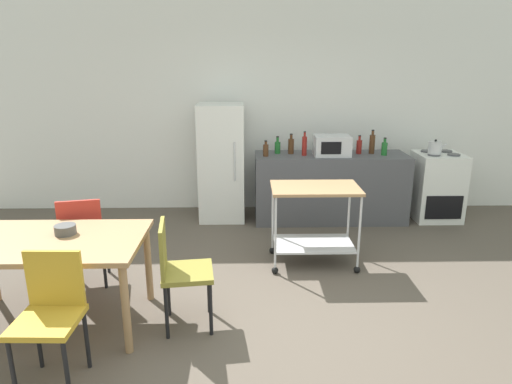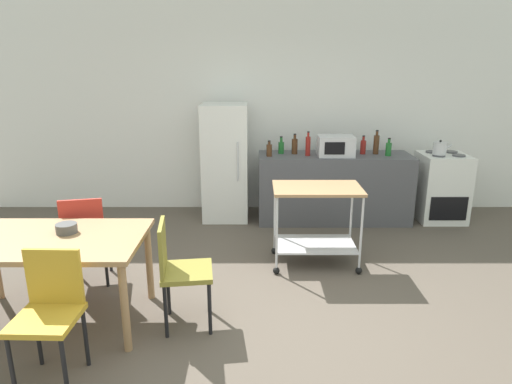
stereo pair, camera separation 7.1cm
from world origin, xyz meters
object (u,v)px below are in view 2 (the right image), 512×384
refrigerator (224,162)px  kettle (438,148)px  stove_oven (439,187)px  bottle_wine (374,144)px  bottle_sesame_oil (306,146)px  fruit_bowl (65,229)px  dining_table (46,247)px  bottle_vinegar (293,146)px  bottle_hot_sauce (279,147)px  chair_mustard (48,308)px  chair_olive (177,267)px  bottle_soy_sauce (387,149)px  bottle_sparkling_water (267,150)px  microwave (334,146)px  chair_red (84,234)px  bottle_soda (361,147)px  kitchen_cart (315,213)px

refrigerator → kettle: bearing=-3.7°
stove_oven → bottle_wine: (-0.91, 0.03, 0.58)m
bottle_sesame_oil → fruit_bowl: (-2.21, -2.35, -0.24)m
dining_table → bottle_vinegar: 3.37m
fruit_bowl → kettle: 4.55m
bottle_hot_sauce → dining_table: bearing=-127.4°
bottle_hot_sauce → kettle: 2.04m
chair_mustard → stove_oven: 5.01m
chair_olive → bottle_wine: 3.45m
dining_table → bottle_wine: (3.23, 2.56, 0.36)m
bottle_hot_sauce → kettle: bottle_hot_sauce is taller
chair_olive → stove_oven: bearing=-57.5°
chair_mustard → bottle_soy_sauce: 4.40m
bottle_vinegar → bottle_wine: 1.07m
bottle_sparkling_water → bottle_soy_sauce: bearing=1.3°
bottle_wine → fruit_bowl: size_ratio=1.88×
microwave → bottle_soy_sauce: (0.69, 0.00, -0.04)m
chair_red → microwave: (2.64, 1.77, 0.51)m
bottle_hot_sauce → chair_red: bearing=-135.4°
chair_red → microwave: size_ratio=1.93×
bottle_vinegar → microwave: size_ratio=0.58×
refrigerator → kettle: (2.78, -0.18, 0.23)m
dining_table → bottle_sparkling_water: bottle_sparkling_water is taller
refrigerator → bottle_sesame_oil: size_ratio=4.93×
bottle_hot_sauce → microwave: microwave is taller
dining_table → bottle_hot_sauce: bearing=52.6°
chair_red → bottle_hot_sauce: 2.77m
microwave → bottle_sparkling_water: bearing=-177.7°
bottle_wine → bottle_soda: bearing=-179.0°
kitchen_cart → refrigerator: bearing=124.9°
refrigerator → bottle_wine: bearing=-1.3°
refrigerator → microwave: 1.47m
chair_mustard → bottle_vinegar: size_ratio=3.35×
bottle_soy_sauce → kitchen_cart: bearing=-129.4°
stove_oven → bottle_soy_sauce: 0.95m
chair_red → bottle_sparkling_water: bearing=-147.7°
chair_olive → fruit_bowl: 0.97m
dining_table → bottle_sparkling_water: bearing=53.0°
bottle_wine → fruit_bowl: bottle_wine is taller
fruit_bowl → kettle: bearing=30.8°
bottle_vinegar → bottle_wine: bearing=-0.4°
dining_table → chair_red: bearing=87.0°
bottle_hot_sauce → bottle_sesame_oil: bottle_sesame_oil is taller
chair_olive → bottle_soda: (2.03, 2.60, 0.48)m
bottle_soda → bottle_wine: bearing=1.0°
chair_red → bottle_vinegar: size_ratio=3.35×
bottle_hot_sauce → fruit_bowl: size_ratio=1.36×
microwave → kettle: (1.34, -0.01, -0.03)m
bottle_soy_sauce → chair_mustard: bearing=-134.8°
stove_oven → bottle_sparkling_water: bearing=-177.1°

